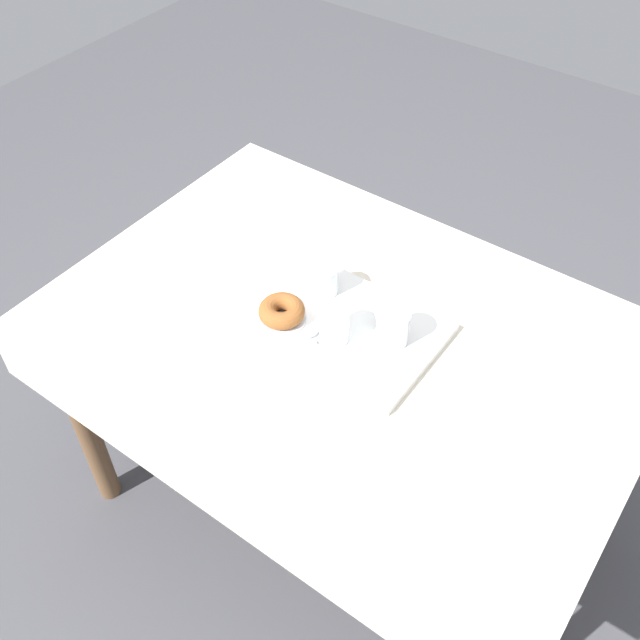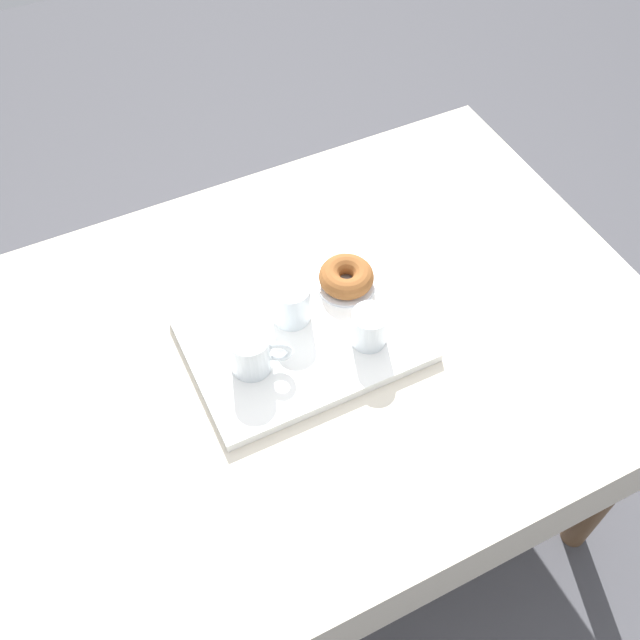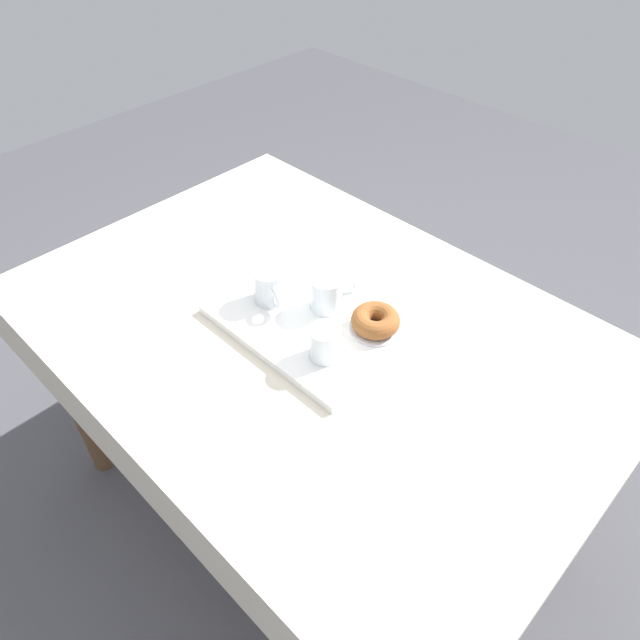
# 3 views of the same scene
# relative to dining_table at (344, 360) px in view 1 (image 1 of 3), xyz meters

# --- Properties ---
(ground_plane) EXTENTS (6.00, 6.00, 0.00)m
(ground_plane) POSITION_rel_dining_table_xyz_m (0.00, 0.00, -0.67)
(ground_plane) COLOR #47474C
(dining_table) EXTENTS (1.38, 0.97, 0.77)m
(dining_table) POSITION_rel_dining_table_xyz_m (0.00, 0.00, 0.00)
(dining_table) COLOR beige
(dining_table) RESTS_ON ground
(serving_tray) EXTENTS (0.43, 0.31, 0.02)m
(serving_tray) POSITION_rel_dining_table_xyz_m (0.00, -0.00, 0.11)
(serving_tray) COLOR white
(serving_tray) RESTS_ON dining_table
(tea_mug_left) EXTENTS (0.11, 0.07, 0.08)m
(tea_mug_left) POSITION_rel_dining_table_xyz_m (0.11, 0.02, 0.16)
(tea_mug_left) COLOR white
(tea_mug_left) RESTS_ON serving_tray
(tea_mug_right) EXTENTS (0.07, 0.11, 0.08)m
(tea_mug_right) POSITION_rel_dining_table_xyz_m (-0.00, -0.05, 0.16)
(tea_mug_right) COLOR white
(tea_mug_right) RESTS_ON serving_tray
(water_glass_near) EXTENTS (0.07, 0.07, 0.08)m
(water_glass_near) POSITION_rel_dining_table_xyz_m (-0.11, 0.06, 0.16)
(water_glass_near) COLOR white
(water_glass_near) RESTS_ON serving_tray
(donut_plate_left) EXTENTS (0.11, 0.11, 0.01)m
(donut_plate_left) POSITION_rel_dining_table_xyz_m (-0.13, -0.07, 0.13)
(donut_plate_left) COLOR silver
(donut_plate_left) RESTS_ON serving_tray
(sugar_donut_left) EXTENTS (0.11, 0.11, 0.04)m
(sugar_donut_left) POSITION_rel_dining_table_xyz_m (-0.13, -0.07, 0.15)
(sugar_donut_left) COLOR brown
(sugar_donut_left) RESTS_ON donut_plate_left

